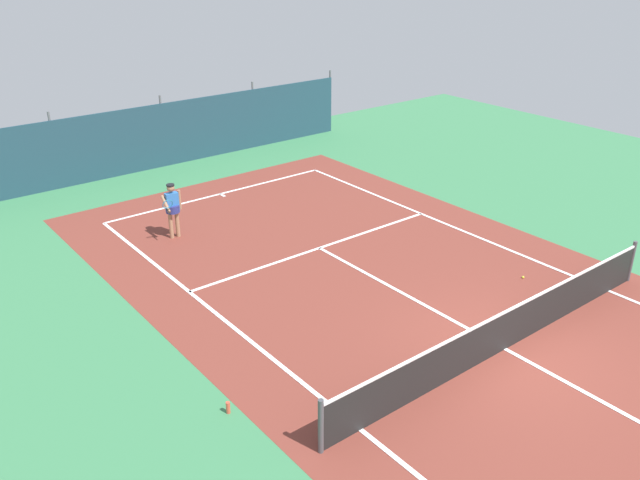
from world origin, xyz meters
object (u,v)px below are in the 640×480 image
Objects in this scene: tennis_player at (172,207)px; tennis_ball_near_player at (523,277)px; water_bottle at (228,408)px.

tennis_player reaches higher than tennis_ball_near_player.
tennis_player is 8.31m from water_bottle.
tennis_ball_near_player is (5.86, -7.88, -0.93)m from tennis_player.
tennis_ball_near_player is 8.72m from water_bottle.
water_bottle is at bearing 179.13° from tennis_ball_near_player.
tennis_player is at bearing 126.60° from tennis_ball_near_player.
water_bottle is (-8.72, 0.13, 0.09)m from tennis_ball_near_player.
tennis_ball_near_player is at bearing 131.84° from tennis_player.
tennis_ball_near_player is 0.28× the size of water_bottle.
water_bottle reaches higher than tennis_ball_near_player.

